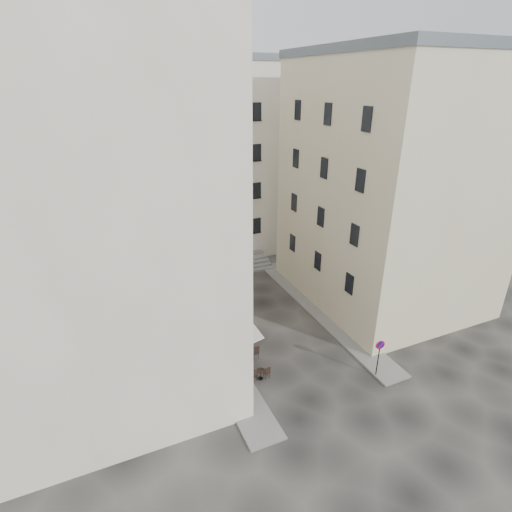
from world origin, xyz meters
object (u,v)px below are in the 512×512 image
pedestrian (238,330)px  bistro_table_a (260,373)px  bistro_table_b (248,354)px  no_parking_sign (379,351)px

pedestrian → bistro_table_a: bearing=58.9°
bistro_table_a → bistro_table_b: bearing=91.0°
bistro_table_b → pedestrian: (0.23, 2.21, 0.38)m
no_parking_sign → pedestrian: size_ratio=1.47×
no_parking_sign → bistro_table_b: (-6.58, 4.52, -1.33)m
no_parking_sign → pedestrian: 9.30m
bistro_table_a → bistro_table_b: 1.92m
bistro_table_a → no_parking_sign: bearing=-21.7°
bistro_table_b → pedestrian: bearing=84.0°
bistro_table_a → bistro_table_b: bistro_table_b is taller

